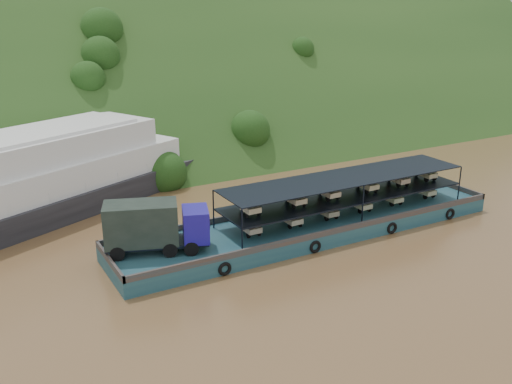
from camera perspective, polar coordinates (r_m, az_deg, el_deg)
ground at (r=49.46m, az=3.73°, el=-4.12°), size 160.00×160.00×0.00m
hillside at (r=80.54m, az=-10.35°, el=4.59°), size 140.00×39.60×39.60m
cargo_barge at (r=48.15m, az=3.69°, el=-3.13°), size 35.12×7.18×5.08m
passenger_ferry at (r=55.84m, az=-22.59°, el=0.82°), size 39.12×25.07×7.83m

